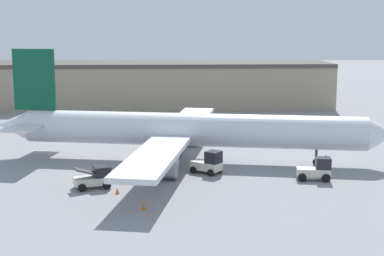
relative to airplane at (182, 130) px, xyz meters
name	(u,v)px	position (x,y,z in m)	size (l,w,h in m)	color
ground_plane	(192,161)	(1.10, -0.21, -3.51)	(400.00, 400.00, 0.00)	gray
terminal_building	(156,84)	(-3.68, 46.94, 0.68)	(64.85, 16.23, 8.36)	gray
airplane	(182,130)	(0.00, 0.00, 0.00)	(44.79, 41.09, 12.43)	silver
ground_crew_worker	(326,162)	(14.99, -5.00, -2.65)	(0.36, 0.36, 1.61)	#1E2338
baggage_tug	(209,163)	(2.58, -5.90, -2.42)	(3.43, 3.24, 2.41)	beige
belt_loader_truck	(95,177)	(-8.45, -10.87, -2.51)	(3.72, 3.01, 2.05)	beige
pushback_tug	(317,170)	(12.97, -9.00, -2.45)	(3.44, 2.19, 2.28)	beige
safety_cone_near	(144,207)	(-3.63, -17.81, -3.23)	(0.36, 0.36, 0.55)	#EF590F
safety_cone_far	(117,191)	(-6.21, -12.98, -3.23)	(0.36, 0.36, 0.55)	#EF590F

